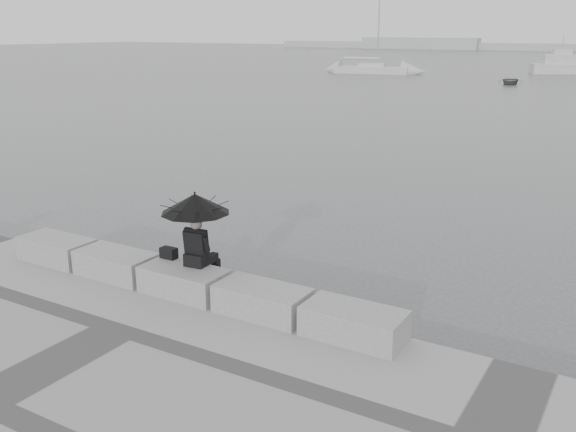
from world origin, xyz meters
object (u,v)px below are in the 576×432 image
Objects in this scene: seated_person at (195,212)px; dinghy at (510,81)px; sailboat_left at (372,69)px; motor_cruiser at (567,66)px.

dinghy is at bearing 90.09° from seated_person.
sailboat_left reaches higher than motor_cruiser.
seated_person is 0.16× the size of motor_cruiser.
dinghy is (-2.47, -18.26, -0.60)m from motor_cruiser.
dinghy is (-6.61, 55.97, -1.73)m from seated_person.
sailboat_left is (-23.94, 62.94, -1.51)m from seated_person.
sailboat_left is at bearing 104.18° from seated_person.
sailboat_left is at bearing -171.85° from motor_cruiser.
seated_person is 67.35m from sailboat_left.
motor_cruiser reaches higher than seated_person.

